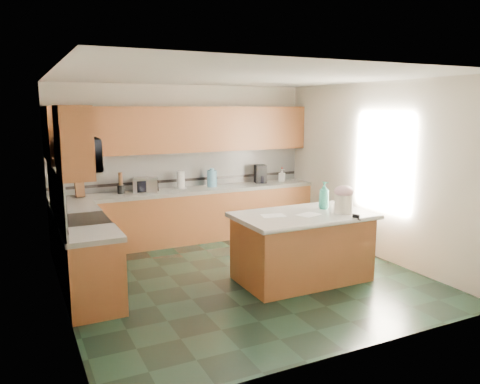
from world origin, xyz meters
TOP-DOWN VIEW (x-y plane):
  - floor at (0.00, 0.00)m, footprint 4.60×4.60m
  - ceiling at (0.00, 0.00)m, footprint 4.60×4.60m
  - wall_back at (0.00, 2.32)m, footprint 4.60×0.04m
  - wall_front at (0.00, -2.32)m, footprint 4.60×0.04m
  - wall_left at (-2.32, 0.00)m, footprint 0.04×4.60m
  - wall_right at (2.32, 0.00)m, footprint 0.04×4.60m
  - back_base_cab at (0.00, 2.00)m, footprint 4.60×0.60m
  - back_countertop at (0.00, 2.00)m, footprint 4.60×0.64m
  - back_upper_cab at (0.00, 2.13)m, footprint 4.60×0.33m
  - back_backsplash at (0.00, 2.29)m, footprint 4.60×0.02m
  - back_accent_band at (0.00, 2.28)m, footprint 4.60×0.01m
  - left_base_cab_rear at (-2.00, 1.29)m, footprint 0.60×0.82m
  - left_counter_rear at (-2.00, 1.29)m, footprint 0.64×0.82m
  - left_base_cab_front at (-2.00, -0.24)m, footprint 0.60×0.72m
  - left_counter_front at (-2.00, -0.24)m, footprint 0.64×0.72m
  - left_backsplash at (-2.29, 0.55)m, footprint 0.02×2.30m
  - left_accent_band at (-2.28, 0.55)m, footprint 0.01×2.30m
  - left_upper_cab_rear at (-2.13, 1.42)m, footprint 0.33×1.09m
  - left_upper_cab_front at (-2.13, -0.24)m, footprint 0.33×0.72m
  - range_body at (-2.00, 0.50)m, footprint 0.60×0.76m
  - range_oven_door at (-1.71, 0.50)m, footprint 0.02×0.68m
  - range_cooktop at (-2.00, 0.50)m, footprint 0.62×0.78m
  - range_handle at (-1.68, 0.50)m, footprint 0.02×0.66m
  - range_backguard at (-2.26, 0.50)m, footprint 0.06×0.76m
  - microwave at (-2.00, 0.50)m, footprint 0.50×0.73m
  - island_base at (0.68, -0.47)m, footprint 1.70×0.97m
  - island_top at (0.68, -0.47)m, footprint 1.80×1.07m
  - island_bullnose at (0.68, -1.00)m, footprint 1.80×0.06m
  - treat_jar at (1.19, -0.67)m, footprint 0.30×0.30m
  - treat_jar_lid at (1.19, -0.67)m, footprint 0.26×0.26m
  - treat_jar_knob at (1.19, -0.67)m, footprint 0.09×0.03m
  - treat_jar_knob_end_l at (1.15, -0.67)m, footprint 0.05×0.05m
  - treat_jar_knob_end_r at (1.23, -0.67)m, footprint 0.05×0.05m
  - soap_bottle_island at (1.11, -0.35)m, footprint 0.17×0.17m
  - paper_sheet_a at (0.71, -0.57)m, footprint 0.35×0.30m
  - paper_sheet_b at (0.26, -0.41)m, footprint 0.35×0.30m
  - clamp_body at (1.15, -0.98)m, footprint 0.06×0.09m
  - clamp_handle at (1.15, -1.04)m, footprint 0.01×0.06m
  - knife_block at (-1.82, 2.05)m, footprint 0.14×0.18m
  - utensil_crock at (-1.18, 2.08)m, footprint 0.11×0.11m
  - utensil_bundle at (-1.18, 2.08)m, footprint 0.07×0.07m
  - toaster_oven at (-0.77, 2.05)m, footprint 0.46×0.39m
  - toaster_oven_door at (-0.77, 1.92)m, footprint 0.36×0.01m
  - paper_towel at (-0.14, 2.10)m, footprint 0.13×0.13m
  - paper_towel_base at (-0.14, 2.10)m, footprint 0.20×0.20m
  - water_jug at (0.43, 2.06)m, footprint 0.18×0.18m
  - water_jug_neck at (0.43, 2.06)m, footprint 0.08×0.08m
  - coffee_maker at (1.42, 2.08)m, footprint 0.24×0.26m
  - coffee_carafe at (1.42, 2.03)m, footprint 0.14×0.14m
  - soap_bottle_back at (1.87, 2.05)m, footprint 0.15×0.15m
  - soap_back_cap at (1.87, 2.05)m, footprint 0.02×0.02m
  - window_light_proxy at (2.29, -0.20)m, footprint 0.02×1.40m

SIDE VIEW (x-z plane):
  - floor at x=0.00m, z-range 0.00..0.00m
  - range_oven_door at x=-1.71m, z-range 0.12..0.68m
  - back_base_cab at x=0.00m, z-range 0.00..0.86m
  - left_base_cab_rear at x=-2.00m, z-range 0.00..0.86m
  - left_base_cab_front at x=-2.00m, z-range 0.00..0.86m
  - island_base at x=0.68m, z-range 0.00..0.86m
  - range_body at x=-2.00m, z-range 0.00..0.88m
  - range_handle at x=-1.68m, z-range 0.77..0.79m
  - back_countertop at x=0.00m, z-range 0.86..0.92m
  - left_counter_rear at x=-2.00m, z-range 0.86..0.92m
  - left_counter_front at x=-2.00m, z-range 0.86..0.92m
  - island_top at x=0.68m, z-range 0.86..0.92m
  - island_bullnose at x=0.68m, z-range 0.86..0.92m
  - range_cooktop at x=-2.00m, z-range 0.88..0.92m
  - clamp_handle at x=1.15m, z-range 0.90..0.92m
  - paper_sheet_a at x=0.71m, z-range 0.92..0.92m
  - paper_sheet_b at x=0.26m, z-range 0.92..0.92m
  - paper_towel_base at x=-0.14m, z-range 0.92..0.93m
  - clamp_body at x=1.15m, z-range 0.89..0.97m
  - coffee_carafe at x=1.42m, z-range 0.92..1.06m
  - utensil_crock at x=-1.18m, z-range 0.92..1.06m
  - range_backguard at x=-2.26m, z-range 0.93..1.11m
  - toaster_oven at x=-0.77m, z-range 0.92..1.15m
  - toaster_oven_door at x=-0.77m, z-range 0.94..1.13m
  - soap_bottle_back at x=1.87m, z-range 0.92..1.16m
  - back_accent_band at x=0.00m, z-range 1.02..1.06m
  - left_accent_band at x=-2.28m, z-range 1.02..1.06m
  - knife_block at x=-1.82m, z-range 0.91..1.17m
  - treat_jar at x=1.19m, z-range 0.92..1.17m
  - water_jug at x=0.43m, z-range 0.92..1.21m
  - paper_towel at x=-0.14m, z-range 0.92..1.22m
  - coffee_maker at x=1.42m, z-range 0.92..1.26m
  - soap_bottle_island at x=1.11m, z-range 0.92..1.30m
  - utensil_bundle at x=-1.18m, z-range 1.06..1.27m
  - soap_back_cap at x=1.87m, z-range 1.16..1.19m
  - treat_jar_lid at x=1.19m, z-range 1.13..1.29m
  - water_jug_neck at x=0.43m, z-range 1.21..1.25m
  - back_backsplash at x=0.00m, z-range 0.92..1.55m
  - left_backsplash at x=-2.29m, z-range 0.92..1.55m
  - treat_jar_knob at x=1.19m, z-range 1.25..1.28m
  - treat_jar_knob_end_l at x=1.15m, z-range 1.24..1.29m
  - treat_jar_knob_end_r at x=1.23m, z-range 1.24..1.29m
  - wall_back at x=0.00m, z-range 0.00..2.70m
  - wall_front at x=0.00m, z-range 0.00..2.70m
  - wall_left at x=-2.32m, z-range 0.00..2.70m
  - wall_right at x=2.32m, z-range 0.00..2.70m
  - window_light_proxy at x=2.29m, z-range 0.95..2.05m
  - microwave at x=-2.00m, z-range 1.53..1.94m
  - back_upper_cab at x=0.00m, z-range 1.55..2.33m
  - left_upper_cab_rear at x=-2.13m, z-range 1.55..2.33m
  - left_upper_cab_front at x=-2.13m, z-range 1.55..2.33m
  - ceiling at x=0.00m, z-range 2.70..2.70m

